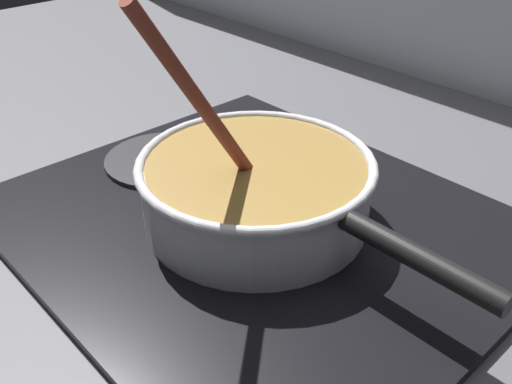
{
  "coord_description": "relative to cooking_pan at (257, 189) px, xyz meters",
  "views": [
    {
      "loc": [
        0.35,
        -0.13,
        0.39
      ],
      "look_at": [
        -0.05,
        0.23,
        0.05
      ],
      "focal_mm": 40.38,
      "sensor_mm": 36.0,
      "label": 1
    }
  ],
  "objects": [
    {
      "name": "hob_plate",
      "position": [
        -0.0,
        0.0,
        -0.05
      ],
      "size": [
        0.56,
        0.48,
        0.01
      ],
      "primitive_type": "cube",
      "color": "black",
      "rests_on": "ground"
    },
    {
      "name": "burner_ring",
      "position": [
        -0.0,
        0.0,
        -0.04
      ],
      "size": [
        0.21,
        0.21,
        0.01
      ],
      "primitive_type": "torus",
      "color": "#592D0C",
      "rests_on": "hob_plate"
    },
    {
      "name": "cooking_pan",
      "position": [
        0.0,
        0.0,
        0.0
      ],
      "size": [
        0.42,
        0.28,
        0.27
      ],
      "color": "silver",
      "rests_on": "hob_plate"
    },
    {
      "name": "ground",
      "position": [
        0.04,
        -0.23,
        -0.07
      ],
      "size": [
        2.4,
        1.6,
        0.04
      ],
      "primitive_type": "cube",
      "color": "#4C4C51"
    },
    {
      "name": "spare_burner",
      "position": [
        -0.19,
        0.0,
        -0.04
      ],
      "size": [
        0.15,
        0.15,
        0.01
      ],
      "primitive_type": "cylinder",
      "color": "#262628",
      "rests_on": "hob_plate"
    }
  ]
}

